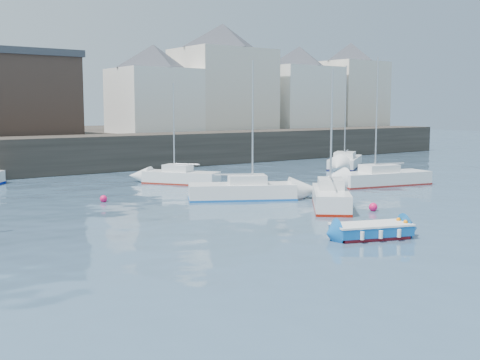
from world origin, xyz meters
TOP-DOWN VIEW (x-y plane):
  - water at (0.00, 0.00)m, footprint 220.00×220.00m
  - quay_wall at (0.00, 35.00)m, footprint 90.00×5.00m
  - land_strip at (0.00, 53.00)m, footprint 90.00×32.00m
  - bldg_east_a at (20.00, 42.00)m, footprint 13.36×13.36m
  - bldg_east_b at (31.00, 41.50)m, footprint 11.88×11.88m
  - bldg_east_c at (40.00, 41.50)m, footprint 11.14×11.14m
  - bldg_east_d at (11.00, 41.50)m, footprint 11.14×11.14m
  - blue_dinghy at (-0.26, 2.61)m, footprint 3.55×2.45m
  - sailboat_b at (1.87, 14.25)m, footprint 6.42×4.84m
  - sailboat_c at (3.87, 9.03)m, footprint 5.09×5.40m
  - sailboat_d at (13.51, 13.60)m, footprint 7.17×3.67m
  - sailboat_f at (2.75, 22.68)m, footprint 4.46×5.49m
  - sailboat_g at (20.88, 24.06)m, footprint 7.11×6.05m
  - buoy_near at (-0.75, 3.26)m, footprint 0.40×0.40m
  - buoy_mid at (4.95, 7.01)m, footprint 0.45×0.45m
  - buoy_far at (-5.08, 18.23)m, footprint 0.41×0.41m

SIDE VIEW (x-z plane):
  - water at x=0.00m, z-range 0.00..0.00m
  - buoy_near at x=-0.75m, z-range -0.20..0.20m
  - buoy_mid at x=4.95m, z-range -0.23..0.23m
  - buoy_far at x=-5.08m, z-range -0.20..0.20m
  - blue_dinghy at x=-0.26m, z-range 0.04..0.66m
  - sailboat_f at x=2.75m, z-range -3.04..4.03m
  - sailboat_g at x=20.88m, z-range -4.00..5.03m
  - sailboat_b at x=1.87m, z-range -3.50..4.55m
  - sailboat_d at x=13.51m, z-range -3.84..4.90m
  - sailboat_c at x=3.87m, z-range -3.14..4.27m
  - land_strip at x=0.00m, z-range 0.00..2.80m
  - quay_wall at x=0.00m, z-range 0.00..3.00m
  - bldg_east_d at x=11.00m, z-range 2.89..11.84m
  - bldg_east_b at x=31.00m, z-range 2.89..12.84m
  - bldg_east_c at x=40.00m, z-range 2.90..13.85m
  - bldg_east_a at x=20.00m, z-range 2.91..14.71m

